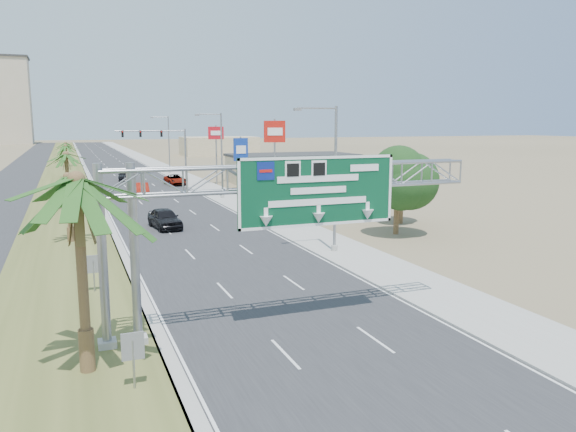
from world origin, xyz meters
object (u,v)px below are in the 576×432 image
(store_building, at_px, (292,169))
(car_left_lane, at_px, (165,218))
(pole_sign_blue, at_px, (241,151))
(pole_sign_red_far, at_px, (216,138))
(palm_near, at_px, (76,182))
(car_right_lane, at_px, (175,180))
(signal_mast, at_px, (172,150))
(sign_gantry, at_px, (281,190))
(pole_sign_red_near, at_px, (275,137))
(car_mid_lane, at_px, (141,190))
(car_far, at_px, (125,176))

(store_building, distance_m, car_left_lane, 39.00)
(pole_sign_blue, distance_m, pole_sign_red_far, 7.59)
(palm_near, relative_size, car_right_lane, 1.56)
(store_building, height_order, pole_sign_red_far, pole_sign_red_far)
(car_right_lane, bearing_deg, palm_near, -106.55)
(signal_mast, bearing_deg, car_right_lane, -93.58)
(pole_sign_red_far, bearing_deg, pole_sign_blue, -78.58)
(sign_gantry, height_order, car_right_lane, sign_gantry)
(signal_mast, height_order, pole_sign_red_near, pole_sign_red_near)
(pole_sign_blue, height_order, pole_sign_red_far, pole_sign_red_far)
(pole_sign_red_near, relative_size, pole_sign_blue, 1.31)
(sign_gantry, bearing_deg, pole_sign_blue, 75.15)
(car_mid_lane, relative_size, pole_sign_red_near, 0.53)
(palm_near, relative_size, signal_mast, 0.81)
(palm_near, bearing_deg, pole_sign_blue, 67.54)
(car_far, relative_size, pole_sign_blue, 0.73)
(store_building, xyz_separation_m, car_mid_lane, (-23.18, -8.21, -1.19))
(signal_mast, bearing_deg, pole_sign_blue, -61.16)
(palm_near, distance_m, car_far, 70.60)
(palm_near, relative_size, pole_sign_red_far, 0.98)
(signal_mast, bearing_deg, car_far, 136.89)
(car_far, height_order, pole_sign_blue, pole_sign_blue)
(pole_sign_red_near, bearing_deg, car_mid_lane, 141.90)
(sign_gantry, relative_size, car_far, 3.22)
(sign_gantry, relative_size, car_right_lane, 3.14)
(sign_gantry, height_order, pole_sign_blue, sign_gantry)
(car_left_lane, xyz_separation_m, pole_sign_red_near, (14.35, 11.90, 6.50))
(car_left_lane, height_order, car_far, car_left_lane)
(sign_gantry, distance_m, car_right_lane, 59.32)
(car_left_lane, distance_m, pole_sign_blue, 28.30)
(palm_near, xyz_separation_m, car_left_lane, (7.20, 27.28, -6.07))
(car_mid_lane, distance_m, car_right_lane, 12.52)
(palm_near, distance_m, car_left_lane, 28.86)
(sign_gantry, height_order, car_mid_lane, sign_gantry)
(car_right_lane, bearing_deg, car_left_lane, -105.18)
(store_building, relative_size, car_right_lane, 3.37)
(sign_gantry, xyz_separation_m, car_far, (-0.06, 67.94, -5.30))
(store_building, bearing_deg, pole_sign_red_far, 176.35)
(signal_mast, relative_size, pole_sign_red_far, 1.20)
(store_building, height_order, car_right_lane, store_building)
(store_building, bearing_deg, car_right_lane, 171.00)
(pole_sign_blue, bearing_deg, palm_near, -112.46)
(palm_near, height_order, car_far, palm_near)
(pole_sign_red_near, bearing_deg, pole_sign_blue, 91.30)
(store_building, height_order, car_mid_lane, store_building)
(car_left_lane, bearing_deg, store_building, 45.16)
(car_mid_lane, bearing_deg, car_right_lane, 64.41)
(car_far, xyz_separation_m, pole_sign_red_near, (13.47, -30.69, 6.60))
(car_left_lane, distance_m, car_right_lane, 34.14)
(car_mid_lane, bearing_deg, pole_sign_red_near, -34.29)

